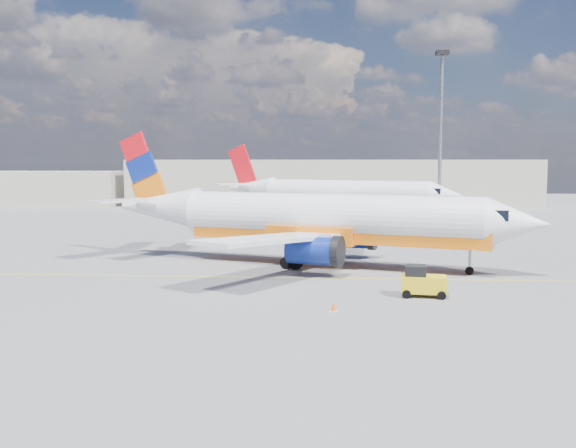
# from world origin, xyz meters

# --- Properties ---
(ground) EXTENTS (240.00, 240.00, 0.00)m
(ground) POSITION_xyz_m (0.00, 0.00, 0.00)
(ground) COLOR #5D5D62
(ground) RESTS_ON ground
(taxi_line) EXTENTS (70.00, 0.15, 0.01)m
(taxi_line) POSITION_xyz_m (0.00, 3.00, 0.01)
(taxi_line) COLOR yellow
(taxi_line) RESTS_ON ground
(terminal_main) EXTENTS (70.00, 14.00, 8.00)m
(terminal_main) POSITION_xyz_m (5.00, 75.00, 4.00)
(terminal_main) COLOR beige
(terminal_main) RESTS_ON ground
(terminal_annex) EXTENTS (26.00, 10.00, 6.00)m
(terminal_annex) POSITION_xyz_m (-45.00, 72.00, 3.00)
(terminal_annex) COLOR beige
(terminal_annex) RESTS_ON ground
(main_jet) EXTENTS (33.43, 25.41, 10.14)m
(main_jet) POSITION_xyz_m (4.17, 8.37, 3.38)
(main_jet) COLOR white
(main_jet) RESTS_ON ground
(second_jet) EXTENTS (32.71, 24.60, 10.12)m
(second_jet) POSITION_xyz_m (6.28, 44.83, 3.37)
(second_jet) COLOR white
(second_jet) RESTS_ON ground
(gse_tug) EXTENTS (2.62, 1.77, 1.77)m
(gse_tug) POSITION_xyz_m (10.54, -2.41, 0.84)
(gse_tug) COLOR black
(gse_tug) RESTS_ON ground
(traffic_cone) EXTENTS (0.35, 0.35, 0.49)m
(traffic_cone) POSITION_xyz_m (5.55, -6.39, 0.24)
(traffic_cone) COLOR white
(traffic_cone) RESTS_ON ground
(floodlight_mast) EXTENTS (1.54, 1.54, 21.11)m
(floodlight_mast) POSITION_xyz_m (18.61, 42.19, 12.66)
(floodlight_mast) COLOR gray
(floodlight_mast) RESTS_ON ground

